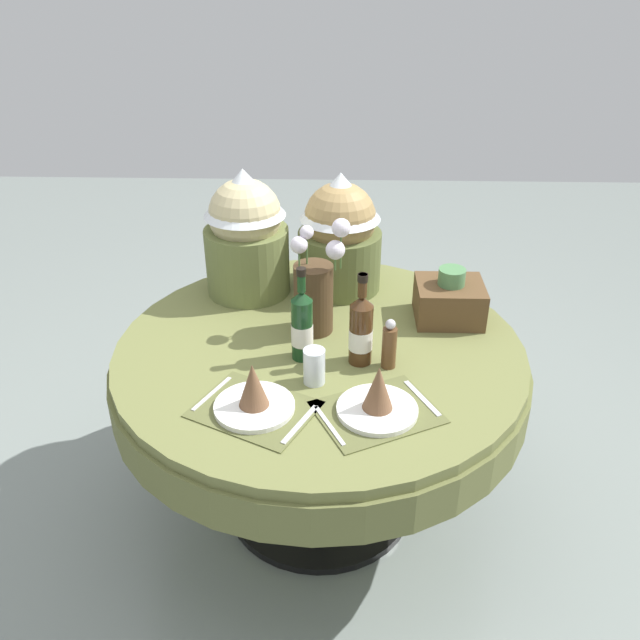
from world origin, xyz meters
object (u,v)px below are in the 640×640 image
(dining_table, at_px, (320,375))
(tumbler_near_right, at_px, (314,366))
(flower_vase, at_px, (315,290))
(woven_basket_side_right, at_px, (449,300))
(wine_bottle_left, at_px, (302,325))
(place_setting_right, at_px, (378,400))
(place_setting_left, at_px, (254,397))
(pepper_mill, at_px, (389,345))
(wine_bottle_centre, at_px, (361,330))
(gift_tub_back_centre, at_px, (340,229))
(gift_tub_back_left, at_px, (246,229))

(dining_table, xyz_separation_m, tumbler_near_right, (-0.01, -0.21, 0.18))
(flower_vase, relative_size, woven_basket_side_right, 1.78)
(wine_bottle_left, bearing_deg, tumbler_near_right, -72.41)
(place_setting_right, distance_m, tumbler_near_right, 0.24)
(place_setting_right, relative_size, woven_basket_side_right, 1.75)
(wine_bottle_left, distance_m, tumbler_near_right, 0.16)
(place_setting_right, relative_size, tumbler_near_right, 3.58)
(place_setting_left, height_order, place_setting_right, same)
(wine_bottle_left, distance_m, woven_basket_side_right, 0.59)
(woven_basket_side_right, bearing_deg, pepper_mill, -126.21)
(wine_bottle_centre, distance_m, gift_tub_back_centre, 0.56)
(place_setting_left, xyz_separation_m, place_setting_right, (0.36, -0.00, 0.00))
(tumbler_near_right, relative_size, gift_tub_back_left, 0.24)
(pepper_mill, bearing_deg, wine_bottle_left, 170.79)
(wine_bottle_left, relative_size, woven_basket_side_right, 1.36)
(place_setting_right, relative_size, flower_vase, 0.99)
(flower_vase, height_order, tumbler_near_right, flower_vase)
(wine_bottle_centre, height_order, tumbler_near_right, wine_bottle_centre)
(pepper_mill, bearing_deg, gift_tub_back_left, 134.80)
(place_setting_left, bearing_deg, pepper_mill, 30.69)
(place_setting_left, bearing_deg, wine_bottle_centre, 40.29)
(woven_basket_side_right, bearing_deg, wine_bottle_left, -151.87)
(gift_tub_back_left, xyz_separation_m, gift_tub_back_centre, (0.35, 0.04, -0.01))
(flower_vase, height_order, pepper_mill, flower_vase)
(gift_tub_back_centre, distance_m, woven_basket_side_right, 0.50)
(pepper_mill, height_order, gift_tub_back_left, gift_tub_back_left)
(flower_vase, xyz_separation_m, woven_basket_side_right, (0.48, 0.10, -0.08))
(place_setting_right, distance_m, wine_bottle_centre, 0.29)
(place_setting_left, distance_m, flower_vase, 0.51)
(wine_bottle_left, bearing_deg, dining_table, 53.78)
(pepper_mill, relative_size, woven_basket_side_right, 0.73)
(wine_bottle_centre, height_order, pepper_mill, wine_bottle_centre)
(tumbler_near_right, height_order, gift_tub_back_centre, gift_tub_back_centre)
(place_setting_left, relative_size, woven_basket_side_right, 1.75)
(flower_vase, bearing_deg, dining_table, -79.38)
(wine_bottle_left, height_order, pepper_mill, wine_bottle_left)
(pepper_mill, bearing_deg, wine_bottle_centre, 163.80)
(dining_table, bearing_deg, place_setting_left, -116.62)
(wine_bottle_centre, xyz_separation_m, tumbler_near_right, (-0.15, -0.12, -0.06))
(tumbler_near_right, bearing_deg, place_setting_right, -38.40)
(dining_table, bearing_deg, gift_tub_back_centre, 81.83)
(wine_bottle_centre, xyz_separation_m, gift_tub_back_left, (-0.43, 0.49, 0.14))
(gift_tub_back_left, distance_m, gift_tub_back_centre, 0.36)
(wine_bottle_left, bearing_deg, wine_bottle_centre, -5.73)
(flower_vase, relative_size, gift_tub_back_left, 0.87)
(wine_bottle_left, bearing_deg, place_setting_left, -113.80)
(gift_tub_back_centre, bearing_deg, place_setting_right, -81.81)
(dining_table, xyz_separation_m, place_setting_right, (0.18, -0.37, 0.17))
(pepper_mill, xyz_separation_m, gift_tub_back_centre, (-0.16, 0.56, 0.17))
(gift_tub_back_centre, bearing_deg, dining_table, -98.17)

